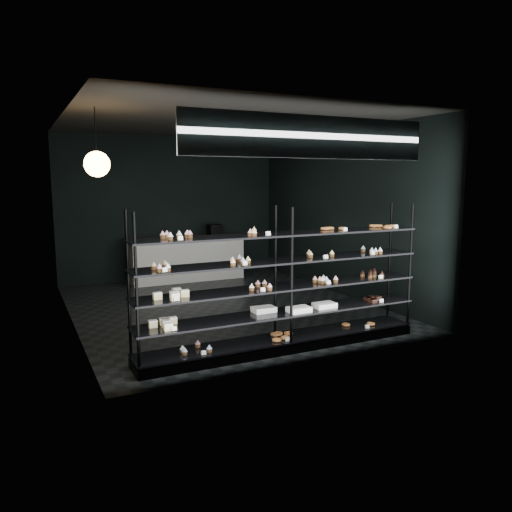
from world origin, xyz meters
TOP-DOWN VIEW (x-y plane):
  - room at (0.00, 0.00)m, footprint 5.01×6.01m
  - display_shelf at (-0.13, -2.45)m, footprint 4.00×0.50m
  - signage at (0.00, -2.93)m, footprint 3.30×0.05m
  - pendant_lamp at (-2.20, -1.17)m, footprint 0.34×0.34m
  - service_counter at (0.20, 2.50)m, footprint 2.61×0.65m

SIDE VIEW (x-z plane):
  - service_counter at x=0.20m, z-range -0.11..1.12m
  - display_shelf at x=-0.13m, z-range -0.33..1.58m
  - room at x=0.00m, z-range 0.00..3.20m
  - pendant_lamp at x=-2.20m, z-range 2.00..2.90m
  - signage at x=0.00m, z-range 2.50..3.00m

